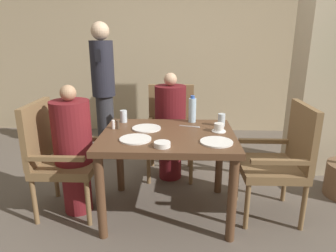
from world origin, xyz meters
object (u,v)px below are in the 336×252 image
(diner_in_far_chair, at_px, (170,126))
(teacup_with_saucer, at_px, (219,128))
(plate_main_right, at_px, (135,139))
(bowl_small, at_px, (162,144))
(plate_dessert_center, at_px, (216,142))
(water_bottle, at_px, (192,110))
(chair_left_side, at_px, (57,154))
(glass_tall_mid, at_px, (221,120))
(standing_host, at_px, (104,87))
(plate_main_left, at_px, (147,128))
(chair_right_side, at_px, (282,157))
(diner_in_left_chair, at_px, (74,149))
(chair_far_side, at_px, (171,127))
(glass_tall_near, at_px, (124,116))

(diner_in_far_chair, height_order, teacup_with_saucer, diner_in_far_chair)
(plate_main_right, distance_m, bowl_small, 0.26)
(plate_dessert_center, xyz_separation_m, water_bottle, (-0.16, 0.56, 0.11))
(bowl_small, bearing_deg, plate_main_right, 146.57)
(chair_left_side, xyz_separation_m, glass_tall_mid, (1.40, 0.23, 0.25))
(standing_host, distance_m, plate_main_left, 1.38)
(plate_main_right, distance_m, glass_tall_mid, 0.81)
(chair_right_side, bearing_deg, diner_in_left_chair, 180.00)
(chair_far_side, xyz_separation_m, teacup_with_saucer, (0.42, -0.76, 0.23))
(diner_in_far_chair, height_order, bowl_small, diner_in_far_chair)
(water_bottle, bearing_deg, chair_right_side, -25.62)
(standing_host, distance_m, glass_tall_mid, 1.70)
(standing_host, height_order, plate_dessert_center, standing_host)
(diner_in_left_chair, relative_size, plate_main_left, 4.56)
(plate_dessert_center, height_order, glass_tall_near, glass_tall_near)
(chair_right_side, height_order, plate_main_right, chair_right_side)
(chair_far_side, relative_size, water_bottle, 3.96)
(plate_main_right, bearing_deg, plate_dessert_center, -3.74)
(diner_in_far_chair, distance_m, plate_main_right, 0.89)
(bowl_small, height_order, glass_tall_near, glass_tall_near)
(glass_tall_near, bearing_deg, chair_right_side, -13.15)
(diner_in_left_chair, distance_m, diner_in_far_chair, 1.04)
(standing_host, height_order, water_bottle, standing_host)
(chair_left_side, height_order, teacup_with_saucer, chair_left_side)
(plate_main_left, height_order, glass_tall_mid, glass_tall_mid)
(diner_in_far_chair, relative_size, plate_main_right, 4.64)
(teacup_with_saucer, bearing_deg, plate_main_right, -160.96)
(teacup_with_saucer, bearing_deg, water_bottle, 126.26)
(diner_in_left_chair, relative_size, bowl_small, 9.33)
(plate_main_left, xyz_separation_m, bowl_small, (0.16, -0.42, 0.01))
(standing_host, height_order, glass_tall_near, standing_host)
(diner_in_far_chair, bearing_deg, plate_main_left, -108.34)
(plate_main_left, xyz_separation_m, teacup_with_saucer, (0.61, -0.05, 0.03))
(chair_left_side, xyz_separation_m, diner_in_far_chair, (0.94, 0.68, 0.06))
(standing_host, bearing_deg, diner_in_left_chair, -87.85)
(chair_far_side, bearing_deg, chair_left_side, -138.75)
(diner_in_left_chair, relative_size, chair_far_side, 1.15)
(teacup_with_saucer, xyz_separation_m, glass_tall_mid, (0.04, 0.17, 0.02))
(plate_dessert_center, bearing_deg, standing_host, 128.59)
(diner_in_far_chair, distance_m, glass_tall_near, 0.59)
(bowl_small, distance_m, glass_tall_mid, 0.73)
(chair_left_side, height_order, chair_right_side, same)
(chair_left_side, distance_m, glass_tall_near, 0.66)
(diner_in_far_chair, xyz_separation_m, glass_tall_near, (-0.42, -0.36, 0.20))
(chair_far_side, xyz_separation_m, plate_main_left, (-0.19, -0.71, 0.20))
(diner_in_far_chair, distance_m, bowl_small, 1.00)
(chair_far_side, bearing_deg, glass_tall_near, -129.61)
(standing_host, bearing_deg, water_bottle, -42.47)
(chair_right_side, xyz_separation_m, standing_host, (-1.78, 1.31, 0.36))
(glass_tall_near, bearing_deg, plate_main_right, -69.94)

